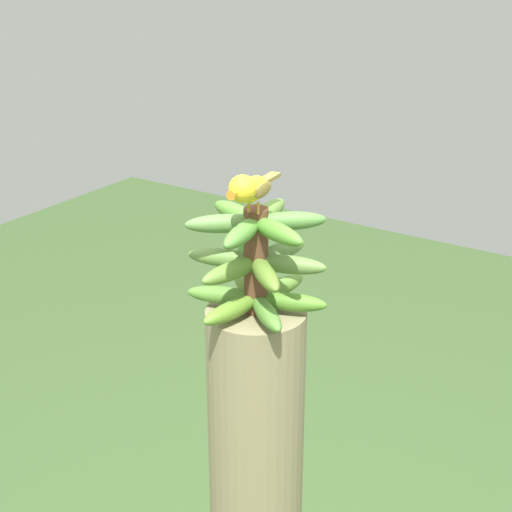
# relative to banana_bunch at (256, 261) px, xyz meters

# --- Properties ---
(banana_bunch) EXTENTS (0.29, 0.30, 0.22)m
(banana_bunch) POSITION_rel_banana_bunch_xyz_m (0.00, 0.00, 0.00)
(banana_bunch) COLOR brown
(banana_bunch) RESTS_ON banana_tree
(perched_bird) EXTENTS (0.06, 0.19, 0.09)m
(perched_bird) POSITION_rel_banana_bunch_xyz_m (0.01, -0.04, 0.16)
(perched_bird) COLOR #C68933
(perched_bird) RESTS_ON banana_bunch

